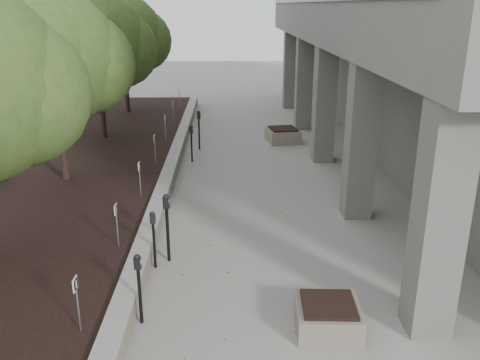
{
  "coord_description": "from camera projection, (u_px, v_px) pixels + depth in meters",
  "views": [
    {
      "loc": [
        0.01,
        -6.37,
        5.31
      ],
      "look_at": [
        0.34,
        6.32,
        0.9
      ],
      "focal_mm": 37.81,
      "sensor_mm": 36.0,
      "label": 1
    }
  ],
  "objects": [
    {
      "name": "berry_scatter",
      "position": [
        224.0,
        232.0,
        12.47
      ],
      "size": [
        3.3,
        14.1,
        0.02
      ],
      "primitive_type": null,
      "color": "maroon",
      "rests_on": "ground"
    },
    {
      "name": "parking_sign_6",
      "position": [
        165.0,
        128.0,
        19.21
      ],
      "size": [
        0.04,
        0.22,
        0.96
      ],
      "primitive_type": null,
      "color": "black",
      "rests_on": "planting_bed"
    },
    {
      "name": "parking_meter_5",
      "position": [
        199.0,
        130.0,
        19.35
      ],
      "size": [
        0.17,
        0.14,
        1.52
      ],
      "primitive_type": null,
      "rotation": [
        0.0,
        0.0,
        0.22
      ],
      "color": "black",
      "rests_on": "ground"
    },
    {
      "name": "crabapple_tree_5",
      "position": [
        124.0,
        54.0,
        23.61
      ],
      "size": [
        4.6,
        4.0,
        5.44
      ],
      "primitive_type": null,
      "color": "#344F1E",
      "rests_on": "planting_bed"
    },
    {
      "name": "parking_sign_3",
      "position": [
        117.0,
        226.0,
        10.72
      ],
      "size": [
        0.04,
        0.22,
        0.96
      ],
      "primitive_type": null,
      "color": "black",
      "rests_on": "planting_bed"
    },
    {
      "name": "parking_sign_8",
      "position": [
        179.0,
        100.0,
        24.88
      ],
      "size": [
        0.04,
        0.22,
        0.96
      ],
      "primitive_type": null,
      "color": "black",
      "rests_on": "planting_bed"
    },
    {
      "name": "retaining_wall",
      "position": [
        170.0,
        172.0,
        16.13
      ],
      "size": [
        0.39,
        26.0,
        0.5
      ],
      "primitive_type": null,
      "color": "gray",
      "rests_on": "ground"
    },
    {
      "name": "parking_sign_2",
      "position": [
        78.0,
        305.0,
        7.88
      ],
      "size": [
        0.04,
        0.22,
        0.96
      ],
      "primitive_type": null,
      "color": "black",
      "rests_on": "planting_bed"
    },
    {
      "name": "parking_sign_5",
      "position": [
        155.0,
        149.0,
        16.38
      ],
      "size": [
        0.04,
        0.22,
        0.96
      ],
      "primitive_type": null,
      "color": "black",
      "rests_on": "planting_bed"
    },
    {
      "name": "parking_meter_3",
      "position": [
        154.0,
        240.0,
        10.59
      ],
      "size": [
        0.15,
        0.13,
        1.29
      ],
      "primitive_type": null,
      "rotation": [
        0.0,
        0.0,
        0.38
      ],
      "color": "black",
      "rests_on": "ground"
    },
    {
      "name": "planter_front",
      "position": [
        328.0,
        316.0,
        8.68
      ],
      "size": [
        1.14,
        1.14,
        0.51
      ],
      "primitive_type": null,
      "rotation": [
        0.0,
        0.0,
        -0.05
      ],
      "color": "gray",
      "rests_on": "ground"
    },
    {
      "name": "parking_sign_7",
      "position": [
        173.0,
        112.0,
        22.05
      ],
      "size": [
        0.04,
        0.22,
        0.96
      ],
      "primitive_type": null,
      "color": "black",
      "rests_on": "planting_bed"
    },
    {
      "name": "parking_meter_4",
      "position": [
        192.0,
        144.0,
        17.83
      ],
      "size": [
        0.16,
        0.14,
        1.33
      ],
      "primitive_type": null,
      "rotation": [
        0.0,
        0.0,
        -0.38
      ],
      "color": "black",
      "rests_on": "ground"
    },
    {
      "name": "crabapple_tree_4",
      "position": [
        98.0,
        67.0,
        18.89
      ],
      "size": [
        4.6,
        4.0,
        5.44
      ],
      "primitive_type": null,
      "color": "#344F1E",
      "rests_on": "planting_bed"
    },
    {
      "name": "planter_back",
      "position": [
        283.0,
        135.0,
        20.6
      ],
      "size": [
        1.43,
        1.43,
        0.58
      ],
      "primitive_type": null,
      "rotation": [
        0.0,
        0.0,
        0.17
      ],
      "color": "gray",
      "rests_on": "ground"
    },
    {
      "name": "planting_bed",
      "position": [
        55.0,
        175.0,
        16.06
      ],
      "size": [
        7.0,
        26.0,
        0.4
      ],
      "primitive_type": "cube",
      "color": "black",
      "rests_on": "ground"
    },
    {
      "name": "parking_sign_4",
      "position": [
        140.0,
        179.0,
        13.55
      ],
      "size": [
        0.04,
        0.22,
        0.96
      ],
      "primitive_type": null,
      "color": "black",
      "rests_on": "planting_bed"
    },
    {
      "name": "parking_meter_1",
      "position": [
        140.0,
        289.0,
        8.7
      ],
      "size": [
        0.15,
        0.12,
        1.35
      ],
      "primitive_type": null,
      "rotation": [
        0.0,
        0.0,
        -0.17
      ],
      "color": "black",
      "rests_on": "ground"
    },
    {
      "name": "crabapple_tree_3",
      "position": [
        56.0,
        87.0,
        14.17
      ],
      "size": [
        4.6,
        4.0,
        5.44
      ],
      "primitive_type": null,
      "color": "#344F1E",
      "rests_on": "planting_bed"
    },
    {
      "name": "parking_meter_2",
      "position": [
        168.0,
        228.0,
        10.83
      ],
      "size": [
        0.17,
        0.13,
        1.56
      ],
      "primitive_type": null,
      "rotation": [
        0.0,
        0.0,
        -0.14
      ],
      "color": "black",
      "rests_on": "ground"
    }
  ]
}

